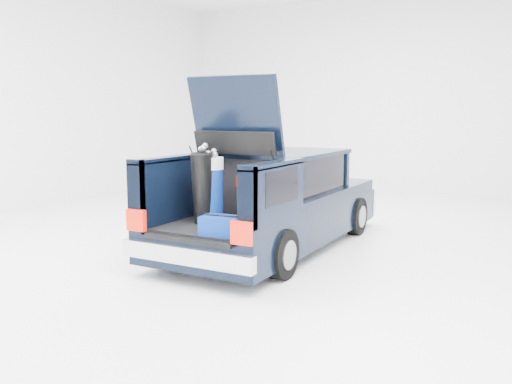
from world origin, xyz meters
The scene contains 6 objects.
ground centered at (0.00, 0.00, 0.00)m, with size 14.00×14.00×0.00m, color white.
car centered at (0.00, 0.11, 0.67)m, with size 1.87×4.65×2.47m.
red_suitcase centered at (0.28, -1.09, 0.90)m, with size 0.40×0.28×0.63m.
black_golf_bag centered at (-0.25, -1.44, 1.06)m, with size 0.36×0.43×1.02m.
blue_golf_bag centered at (-0.17, -1.35, 1.03)m, with size 0.36×0.36×0.96m.
blue_duffel centered at (0.32, -1.90, 0.71)m, with size 0.49×0.34×0.24m.
Camera 1 is at (3.61, -7.07, 1.99)m, focal length 38.00 mm.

